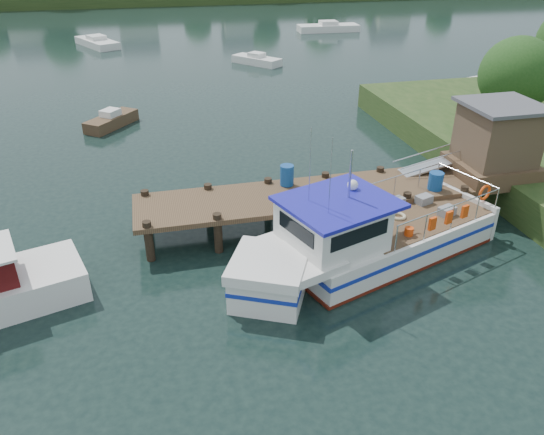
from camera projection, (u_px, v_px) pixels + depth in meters
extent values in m
plane|color=black|center=(287.00, 226.00, 21.62)|extent=(160.00, 160.00, 0.00)
cylinder|color=#332114|center=(507.00, 119.00, 28.88)|extent=(0.50, 0.50, 3.05)
sphere|color=#214417|center=(517.00, 74.00, 27.72)|extent=(3.90, 3.90, 3.90)
cube|color=#4E3825|center=(335.00, 192.00, 21.41)|extent=(16.00, 3.00, 0.20)
cylinder|color=black|center=(149.00, 245.00, 19.08)|extent=(0.32, 0.32, 1.90)
cylinder|color=black|center=(147.00, 212.00, 21.30)|extent=(0.32, 0.32, 1.90)
cylinder|color=black|center=(218.00, 236.00, 19.59)|extent=(0.32, 0.32, 1.90)
cylinder|color=black|center=(209.00, 205.00, 21.81)|extent=(0.32, 0.32, 1.90)
cylinder|color=black|center=(284.00, 229.00, 20.10)|extent=(0.32, 0.32, 1.90)
cylinder|color=black|center=(268.00, 199.00, 22.32)|extent=(0.32, 0.32, 1.90)
cylinder|color=black|center=(346.00, 221.00, 20.61)|extent=(0.32, 0.32, 1.90)
cylinder|color=black|center=(324.00, 193.00, 22.83)|extent=(0.32, 0.32, 1.90)
cylinder|color=black|center=(405.00, 214.00, 21.12)|extent=(0.32, 0.32, 1.90)
cylinder|color=black|center=(378.00, 187.00, 23.34)|extent=(0.32, 0.32, 1.90)
cylinder|color=black|center=(461.00, 207.00, 21.63)|extent=(0.32, 0.32, 1.90)
cylinder|color=black|center=(430.00, 182.00, 23.85)|extent=(0.32, 0.32, 1.90)
cylinder|color=black|center=(515.00, 201.00, 22.15)|extent=(0.32, 0.32, 1.90)
cylinder|color=black|center=(479.00, 176.00, 24.37)|extent=(0.32, 0.32, 1.90)
cube|color=#4E3825|center=(491.00, 167.00, 22.65)|extent=(3.20, 3.00, 0.60)
cube|color=#4C3B2A|center=(498.00, 136.00, 21.98)|extent=(2.60, 2.60, 2.40)
cube|color=#47474C|center=(504.00, 105.00, 21.36)|extent=(3.00, 3.00, 0.15)
cube|color=#A5A8AD|center=(432.00, 165.00, 22.97)|extent=(3.34, 0.90, 0.79)
cylinder|color=silver|center=(438.00, 158.00, 22.39)|extent=(3.34, 0.05, 0.76)
cylinder|color=silver|center=(429.00, 151.00, 23.08)|extent=(3.34, 0.05, 0.76)
cube|color=slate|center=(320.00, 200.00, 20.23)|extent=(0.60, 0.40, 0.30)
cube|color=slate|center=(343.00, 195.00, 20.60)|extent=(0.60, 0.40, 0.30)
cylinder|color=#D8400C|center=(370.00, 196.00, 20.56)|extent=(0.30, 0.30, 0.28)
cylinder|color=navy|center=(287.00, 175.00, 21.55)|extent=(0.56, 0.56, 0.85)
cube|color=silver|center=(388.00, 239.00, 19.53)|extent=(8.39, 5.51, 1.20)
cube|color=silver|center=(269.00, 283.00, 17.07)|extent=(2.95, 2.95, 1.20)
cube|color=silver|center=(269.00, 264.00, 16.71)|extent=(3.19, 3.27, 0.36)
cube|color=silver|center=(296.00, 255.00, 17.22)|extent=(2.94, 3.48, 0.31)
cube|color=#14299E|center=(388.00, 235.00, 19.46)|extent=(8.51, 5.58, 0.15)
cube|color=#14299E|center=(269.00, 280.00, 17.00)|extent=(3.00, 3.00, 0.15)
cube|color=#58170C|center=(386.00, 251.00, 19.79)|extent=(8.50, 5.56, 0.15)
cube|color=#4E3825|center=(414.00, 216.00, 19.83)|extent=(6.23, 4.50, 0.04)
cube|color=silver|center=(462.00, 209.00, 21.41)|extent=(1.22, 3.02, 1.40)
cube|color=silver|center=(332.00, 226.00, 17.59)|extent=(3.64, 3.51, 1.56)
cube|color=black|center=(360.00, 235.00, 16.44)|extent=(2.18, 0.79, 0.52)
cube|color=black|center=(308.00, 202.00, 18.45)|extent=(2.18, 0.79, 0.52)
cube|color=black|center=(296.00, 229.00, 16.75)|extent=(0.65, 1.78, 0.52)
cube|color=#1A199F|center=(339.00, 202.00, 17.29)|extent=(4.33, 4.01, 0.12)
cylinder|color=silver|center=(350.00, 174.00, 17.07)|extent=(0.11, 0.11, 1.66)
cylinder|color=silver|center=(330.00, 177.00, 15.89)|extent=(0.03, 0.03, 2.50)
cylinder|color=silver|center=(310.00, 165.00, 16.66)|extent=(0.03, 0.03, 2.50)
sphere|color=silver|center=(353.00, 185.00, 17.95)|extent=(0.48, 0.48, 0.37)
cylinder|color=silver|center=(451.00, 206.00, 18.38)|extent=(4.93, 1.75, 0.05)
cylinder|color=silver|center=(393.00, 178.00, 20.50)|extent=(4.93, 1.75, 0.05)
cylinder|color=silver|center=(468.00, 175.00, 20.69)|extent=(0.98, 2.72, 0.05)
cylinder|color=silver|center=(396.00, 239.00, 17.41)|extent=(0.06, 0.06, 0.99)
cylinder|color=silver|center=(341.00, 205.00, 19.53)|extent=(0.06, 0.06, 0.99)
cylinder|color=silver|center=(425.00, 228.00, 18.05)|extent=(0.06, 0.06, 0.99)
cylinder|color=silver|center=(368.00, 196.00, 20.17)|extent=(0.06, 0.06, 0.99)
cylinder|color=silver|center=(452.00, 218.00, 18.69)|extent=(0.06, 0.06, 0.99)
cylinder|color=silver|center=(394.00, 188.00, 20.81)|extent=(0.06, 0.06, 0.99)
cylinder|color=silver|center=(477.00, 208.00, 19.33)|extent=(0.06, 0.06, 0.99)
cylinder|color=silver|center=(419.00, 181.00, 21.45)|extent=(0.06, 0.06, 0.99)
cylinder|color=silver|center=(496.00, 201.00, 19.85)|extent=(0.06, 0.06, 0.99)
cylinder|color=silver|center=(438.00, 175.00, 21.97)|extent=(0.06, 0.06, 0.99)
cube|color=slate|center=(447.00, 211.00, 19.78)|extent=(0.73, 0.60, 0.33)
cube|color=slate|center=(424.00, 200.00, 20.63)|extent=(0.73, 0.60, 0.33)
cube|color=slate|center=(397.00, 202.00, 20.44)|extent=(0.67, 0.56, 0.33)
cylinder|color=navy|center=(435.00, 183.00, 21.29)|extent=(0.74, 0.74, 0.92)
cylinder|color=#D8400C|center=(409.00, 232.00, 18.48)|extent=(0.40, 0.40, 0.31)
torus|color=#BFB28C|center=(398.00, 216.00, 19.66)|extent=(0.74, 0.74, 0.12)
torus|color=#D8400C|center=(485.00, 193.00, 20.29)|extent=(0.64, 0.31, 0.64)
cube|color=#D8400C|center=(432.00, 224.00, 18.14)|extent=(0.31, 0.19, 0.47)
cube|color=#D8400C|center=(449.00, 217.00, 18.54)|extent=(0.31, 0.19, 0.47)
cube|color=#D8400C|center=(465.00, 211.00, 18.93)|extent=(0.31, 0.19, 0.47)
imported|color=silver|center=(385.00, 210.00, 18.28)|extent=(0.63, 0.77, 1.83)
cube|color=#4E3825|center=(112.00, 121.00, 32.34)|extent=(3.27, 3.68, 0.68)
cube|color=silver|center=(110.00, 113.00, 32.09)|extent=(1.34, 1.36, 0.44)
cube|color=silver|center=(328.00, 28.00, 62.72)|extent=(7.23, 2.74, 0.77)
cube|color=silver|center=(328.00, 23.00, 62.44)|extent=(2.07, 1.80, 0.49)
cube|color=silver|center=(257.00, 61.00, 47.43)|extent=(4.15, 4.59, 0.65)
cube|color=silver|center=(257.00, 55.00, 47.20)|extent=(1.68, 1.71, 0.42)
cube|color=silver|center=(482.00, 90.00, 38.51)|extent=(8.00, 4.68, 0.76)
cube|color=silver|center=(484.00, 82.00, 38.24)|extent=(2.56, 2.36, 0.49)
cube|color=silver|center=(97.00, 43.00, 54.76)|extent=(4.81, 6.74, 0.69)
cube|color=silver|center=(96.00, 38.00, 54.51)|extent=(2.18, 2.30, 0.45)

